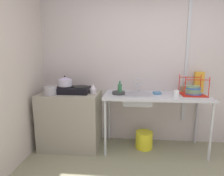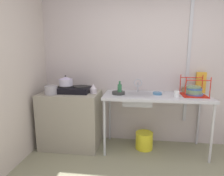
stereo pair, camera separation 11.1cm
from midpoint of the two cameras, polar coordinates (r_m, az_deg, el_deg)
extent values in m
cube|color=#BCB1B1|center=(3.19, 12.49, 6.90)|extent=(4.68, 0.10, 2.65)
cube|color=#B1B3BC|center=(3.23, 21.44, 8.83)|extent=(0.05, 0.01, 2.12)
cube|color=gray|center=(3.14, -13.68, -9.56)|extent=(0.93, 0.64, 0.90)
cube|color=#B1B3BC|center=(2.89, 12.30, -2.38)|extent=(1.58, 0.64, 0.04)
cylinder|color=#B3B9BE|center=(2.76, -3.34, -12.58)|extent=(0.04, 0.04, 0.86)
cylinder|color=#B2B3B9|center=(2.96, 27.56, -12.22)|extent=(0.04, 0.04, 0.86)
cylinder|color=#B3B5C1|center=(3.28, -1.91, -8.80)|extent=(0.04, 0.04, 0.86)
cylinder|color=#B0AFBB|center=(3.44, 24.03, -8.78)|extent=(0.04, 0.04, 0.86)
cube|color=black|center=(3.00, -13.09, -0.65)|extent=(0.52, 0.34, 0.09)
cylinder|color=black|center=(3.03, -15.38, 0.43)|extent=(0.24, 0.24, 0.02)
cylinder|color=black|center=(2.95, -10.84, 0.36)|extent=(0.24, 0.24, 0.02)
cylinder|color=silver|center=(3.02, -15.43, 1.59)|extent=(0.22, 0.22, 0.11)
cone|color=silver|center=(3.01, -15.50, 2.96)|extent=(0.22, 0.22, 0.04)
sphere|color=black|center=(3.00, -15.53, 3.56)|extent=(0.02, 0.02, 0.02)
cylinder|color=#96939C|center=(2.95, -19.71, -0.74)|extent=(0.19, 0.19, 0.14)
cylinder|color=silver|center=(2.90, -6.98, -1.01)|extent=(0.11, 0.11, 0.07)
cone|color=silver|center=(2.89, -7.02, 0.46)|extent=(0.10, 0.10, 0.08)
cube|color=#B1B3BC|center=(2.87, 6.78, -3.42)|extent=(0.43, 0.37, 0.15)
cylinder|color=#B1B3BC|center=(3.05, 6.88, 0.37)|extent=(0.02, 0.02, 0.16)
torus|color=#B1B3BC|center=(2.98, 6.94, 1.67)|extent=(0.14, 0.02, 0.14)
cylinder|color=#303332|center=(2.84, 0.94, -1.49)|extent=(0.20, 0.20, 0.04)
cylinder|color=red|center=(2.80, 20.83, 0.30)|extent=(0.01, 0.01, 0.30)
cylinder|color=red|center=(2.91, 27.08, 0.19)|extent=(0.01, 0.01, 0.30)
cylinder|color=red|center=(3.10, 19.27, 1.32)|extent=(0.01, 0.01, 0.30)
cylinder|color=red|center=(3.20, 24.99, 1.19)|extent=(0.01, 0.01, 0.30)
cylinder|color=red|center=(2.83, 24.17, 2.32)|extent=(0.33, 0.01, 0.01)
cylinder|color=red|center=(3.13, 22.31, 3.14)|extent=(0.33, 0.01, 0.01)
cube|color=red|center=(3.02, 22.86, -1.90)|extent=(0.35, 0.34, 0.01)
cylinder|color=#5568A9|center=(3.02, 23.02, -1.51)|extent=(0.25, 0.25, 0.03)
cylinder|color=gray|center=(3.01, 22.85, -1.08)|extent=(0.24, 0.24, 0.03)
cylinder|color=#6B9267|center=(3.00, 22.87, -0.62)|extent=(0.22, 0.22, 0.03)
cylinder|color=#4463A6|center=(3.01, 23.12, -0.09)|extent=(0.21, 0.21, 0.03)
cylinder|color=gray|center=(3.01, 22.88, 0.45)|extent=(0.20, 0.20, 0.03)
cylinder|color=white|center=(2.83, 18.39, -1.60)|extent=(0.08, 0.08, 0.09)
cylinder|color=teal|center=(2.91, 12.81, -1.52)|extent=(0.14, 0.14, 0.04)
cylinder|color=#2D6941|center=(2.80, 1.31, -0.47)|extent=(0.06, 0.06, 0.16)
cylinder|color=#2D6941|center=(2.78, 1.32, 1.65)|extent=(0.03, 0.03, 0.05)
cube|color=gold|center=(3.28, 24.59, 1.72)|extent=(0.15, 0.08, 0.33)
cylinder|color=#9C6A47|center=(3.22, 20.45, -0.37)|extent=(0.09, 0.09, 0.08)
cylinder|color=olive|center=(3.20, 20.53, 0.88)|extent=(0.07, 0.01, 0.17)
cylinder|color=yellow|center=(3.14, 8.93, -15.69)|extent=(0.28, 0.28, 0.27)
camera|label=1|loc=(0.06, -91.11, -0.20)|focal=29.30mm
camera|label=2|loc=(0.06, 88.89, 0.20)|focal=29.30mm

